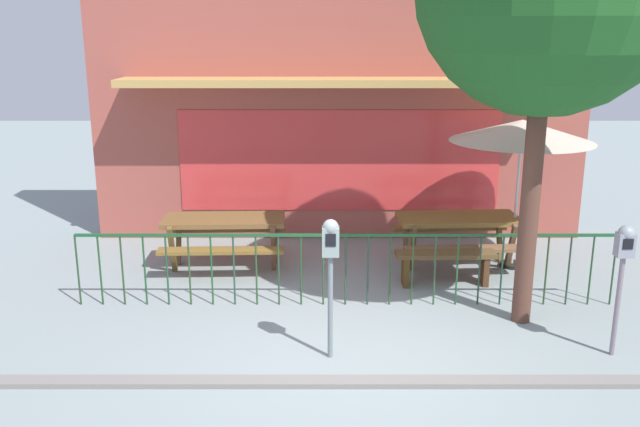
% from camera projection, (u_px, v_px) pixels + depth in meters
% --- Properties ---
extents(ground, '(40.00, 40.00, 0.00)m').
position_uv_depth(ground, '(350.00, 364.00, 7.35)').
color(ground, gray).
extents(pub_storefront, '(8.26, 1.29, 5.47)m').
position_uv_depth(pub_storefront, '(339.00, 77.00, 11.30)').
color(pub_storefront, brown).
rests_on(pub_storefront, ground).
extents(patio_fence_front, '(6.96, 0.04, 0.97)m').
position_uv_depth(patio_fence_front, '(345.00, 256.00, 8.77)').
color(patio_fence_front, '#1C4F2A').
rests_on(patio_fence_front, ground).
extents(picnic_table_left, '(1.84, 1.42, 0.79)m').
position_uv_depth(picnic_table_left, '(224.00, 228.00, 10.18)').
color(picnic_table_left, brown).
rests_on(picnic_table_left, ground).
extents(picnic_table_right, '(1.87, 1.46, 0.79)m').
position_uv_depth(picnic_table_right, '(457.00, 227.00, 10.26)').
color(picnic_table_right, brown).
rests_on(picnic_table_right, ground).
extents(patio_umbrella, '(2.08, 2.08, 2.23)m').
position_uv_depth(patio_umbrella, '(521.00, 131.00, 9.84)').
color(patio_umbrella, black).
rests_on(patio_umbrella, ground).
extents(patio_bench, '(1.41, 0.37, 0.48)m').
position_uv_depth(patio_bench, '(444.00, 261.00, 9.55)').
color(patio_bench, brown).
rests_on(patio_bench, ground).
extents(parking_meter_near, '(0.18, 0.17, 1.49)m').
position_uv_depth(parking_meter_near, '(623.00, 256.00, 7.27)').
color(parking_meter_near, slate).
rests_on(parking_meter_near, ground).
extents(parking_meter_far, '(0.18, 0.17, 1.58)m').
position_uv_depth(parking_meter_far, '(330.00, 252.00, 7.20)').
color(parking_meter_far, slate).
rests_on(parking_meter_far, ground).
extents(curb_edge, '(11.56, 0.20, 0.11)m').
position_uv_depth(curb_edge, '(352.00, 384.00, 6.93)').
color(curb_edge, gray).
rests_on(curb_edge, ground).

